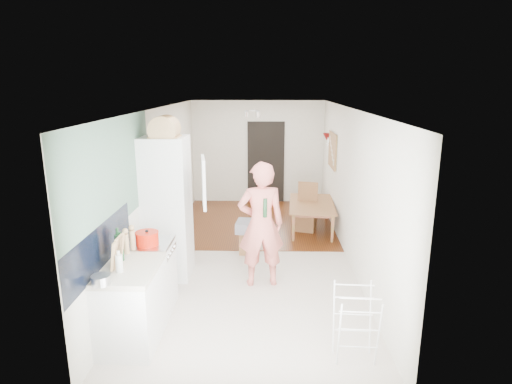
{
  "coord_description": "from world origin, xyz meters",
  "views": [
    {
      "loc": [
        0.22,
        -6.89,
        2.89
      ],
      "look_at": [
        0.04,
        0.2,
        1.09
      ],
      "focal_mm": 30.0,
      "sensor_mm": 36.0,
      "label": 1
    }
  ],
  "objects_px": {
    "person": "(261,214)",
    "dining_chair": "(306,207)",
    "drying_rack": "(355,325)",
    "dining_table": "(313,219)",
    "stool": "(249,242)"
  },
  "relations": [
    {
      "from": "dining_table",
      "to": "drying_rack",
      "type": "xyz_separation_m",
      "value": [
        0.01,
        -4.21,
        0.17
      ]
    },
    {
      "from": "dining_table",
      "to": "dining_chair",
      "type": "distance_m",
      "value": 0.29
    },
    {
      "from": "drying_rack",
      "to": "dining_chair",
      "type": "bearing_deg",
      "value": 95.18
    },
    {
      "from": "stool",
      "to": "drying_rack",
      "type": "bearing_deg",
      "value": -67.05
    },
    {
      "from": "stool",
      "to": "dining_chair",
      "type": "bearing_deg",
      "value": 48.12
    },
    {
      "from": "dining_chair",
      "to": "drying_rack",
      "type": "distance_m",
      "value": 4.19
    },
    {
      "from": "dining_table",
      "to": "person",
      "type": "bearing_deg",
      "value": 160.91
    },
    {
      "from": "person",
      "to": "dining_chair",
      "type": "height_order",
      "value": "person"
    },
    {
      "from": "dining_table",
      "to": "drying_rack",
      "type": "bearing_deg",
      "value": -176.29
    },
    {
      "from": "dining_chair",
      "to": "drying_rack",
      "type": "xyz_separation_m",
      "value": [
        0.16,
        -4.19,
        -0.07
      ]
    },
    {
      "from": "stool",
      "to": "dining_table",
      "type": "bearing_deg",
      "value": 45.01
    },
    {
      "from": "dining_chair",
      "to": "stool",
      "type": "relative_size",
      "value": 2.37
    },
    {
      "from": "person",
      "to": "dining_chair",
      "type": "xyz_separation_m",
      "value": [
        0.86,
        2.41,
        -0.61
      ]
    },
    {
      "from": "person",
      "to": "dining_table",
      "type": "xyz_separation_m",
      "value": [
        1.02,
        2.43,
        -0.85
      ]
    },
    {
      "from": "stool",
      "to": "drying_rack",
      "type": "relative_size",
      "value": 0.49
    }
  ]
}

